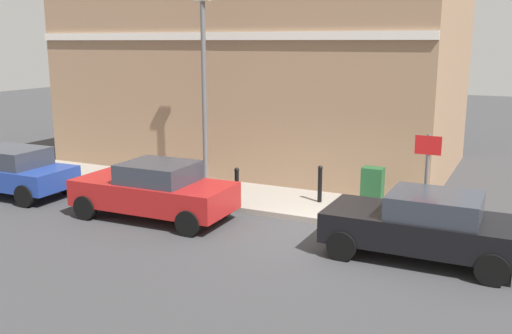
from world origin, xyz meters
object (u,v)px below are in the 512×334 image
object	(u,v)px
lamppost	(204,84)
street_sign	(427,168)
car_black	(424,225)
car_blue	(10,170)
bollard_near_cabinet	(320,183)
bollard_far_kerb	(237,185)
car_red	(155,190)
utility_cabinet	(372,190)

from	to	relation	value
lamppost	street_sign	bearing A→B (deg)	-99.82
street_sign	lamppost	bearing A→B (deg)	80.18
lamppost	car_black	bearing A→B (deg)	-110.80
car_black	lamppost	bearing A→B (deg)	-20.85
car_black	car_blue	world-z (taller)	car_black
bollard_near_cabinet	lamppost	distance (m)	4.48
car_blue	bollard_far_kerb	world-z (taller)	car_blue
street_sign	lamppost	world-z (taller)	lamppost
car_red	bollard_far_kerb	world-z (taller)	car_red
lamppost	bollard_far_kerb	bearing A→B (deg)	-124.97
car_blue	lamppost	bearing A→B (deg)	-153.17
utility_cabinet	street_sign	world-z (taller)	street_sign
car_red	bollard_near_cabinet	bearing A→B (deg)	-142.05
bollard_far_kerb	street_sign	xyz separation A→B (m)	(0.03, -4.99, 0.96)
car_black	car_blue	bearing A→B (deg)	0.60
bollard_far_kerb	lamppost	size ratio (longest dim) A/B	0.18
utility_cabinet	bollard_near_cabinet	size ratio (longest dim) A/B	1.11
car_black	car_red	xyz separation A→B (m)	(-0.18, 6.80, 0.02)
bollard_far_kerb	street_sign	distance (m)	5.08
car_blue	bollard_near_cabinet	size ratio (longest dim) A/B	3.89
utility_cabinet	street_sign	bearing A→B (deg)	-125.70
utility_cabinet	bollard_far_kerb	world-z (taller)	utility_cabinet
utility_cabinet	lamppost	size ratio (longest dim) A/B	0.20
car_blue	bollard_far_kerb	bearing A→B (deg)	-168.39
car_blue	bollard_far_kerb	size ratio (longest dim) A/B	3.89
car_red	bollard_far_kerb	xyz separation A→B (m)	(1.63, -1.55, -0.06)
utility_cabinet	lamppost	bearing A→B (deg)	89.40
bollard_far_kerb	car_black	bearing A→B (deg)	-105.46
car_black	lamppost	size ratio (longest dim) A/B	0.71
car_red	car_black	bearing A→B (deg)	-179.78
bollard_far_kerb	car_red	bearing A→B (deg)	136.37
car_red	bollard_far_kerb	distance (m)	2.25
car_red	bollard_near_cabinet	size ratio (longest dim) A/B	4.09
car_black	bollard_far_kerb	world-z (taller)	car_black
street_sign	car_blue	bearing A→B (deg)	97.78
car_blue	utility_cabinet	world-z (taller)	car_blue
car_black	lamppost	world-z (taller)	lamppost
car_black	street_sign	xyz separation A→B (m)	(1.48, 0.26, 0.91)
utility_cabinet	bollard_far_kerb	distance (m)	3.64
car_blue	bollard_far_kerb	distance (m)	7.05
car_black	bollard_far_kerb	xyz separation A→B (m)	(1.45, 5.25, -0.04)
car_black	bollard_near_cabinet	bearing A→B (deg)	-39.23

